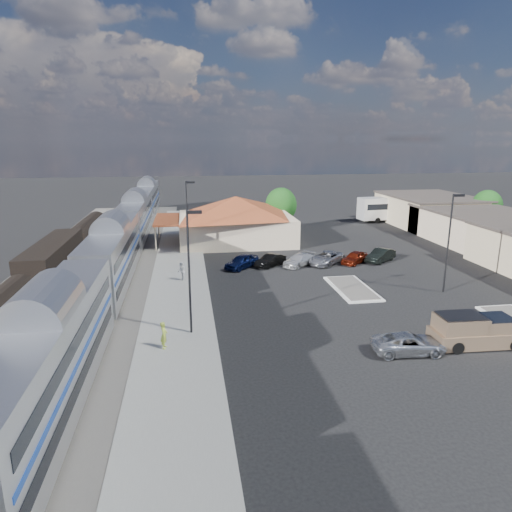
{
  "coord_description": "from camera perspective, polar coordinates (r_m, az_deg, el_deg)",
  "views": [
    {
      "loc": [
        -11.0,
        -36.64,
        13.61
      ],
      "look_at": [
        -4.64,
        4.93,
        2.8
      ],
      "focal_mm": 32.0,
      "sensor_mm": 36.0,
      "label": 1
    }
  ],
  "objects": [
    {
      "name": "ground",
      "position": [
        40.6,
        7.57,
        -5.3
      ],
      "size": [
        280.0,
        280.0,
        0.0
      ],
      "primitive_type": "plane",
      "color": "black",
      "rests_on": "ground"
    },
    {
      "name": "railbed",
      "position": [
        47.71,
        -20.44,
        -3.02
      ],
      "size": [
        16.0,
        100.0,
        0.12
      ],
      "primitive_type": "cube",
      "color": "#4C4944",
      "rests_on": "ground"
    },
    {
      "name": "platform",
      "position": [
        44.74,
        -9.59,
        -3.38
      ],
      "size": [
        5.5,
        92.0,
        0.18
      ],
      "primitive_type": "cube",
      "color": "gray",
      "rests_on": "ground"
    },
    {
      "name": "passenger_train",
      "position": [
        44.76,
        -17.43,
        -0.15
      ],
      "size": [
        3.0,
        104.0,
        5.55
      ],
      "color": "silver",
      "rests_on": "ground"
    },
    {
      "name": "freight_cars",
      "position": [
        48.42,
        -23.99,
        -0.82
      ],
      "size": [
        2.8,
        46.0,
        4.0
      ],
      "color": "black",
      "rests_on": "ground"
    },
    {
      "name": "station_depot",
      "position": [
        61.87,
        -2.61,
        4.65
      ],
      "size": [
        18.35,
        12.24,
        6.2
      ],
      "color": "#C1AD8D",
      "rests_on": "ground"
    },
    {
      "name": "buildings_east",
      "position": [
        65.14,
        28.3,
        2.66
      ],
      "size": [
        14.4,
        51.4,
        4.8
      ],
      "color": "#C6B28C",
      "rests_on": "ground"
    },
    {
      "name": "traffic_island_south",
      "position": [
        43.59,
        11.92,
        -3.96
      ],
      "size": [
        3.3,
        7.5,
        0.21
      ],
      "color": "silver",
      "rests_on": "ground"
    },
    {
      "name": "lamp_plat_s",
      "position": [
        31.74,
        -8.23,
        -0.85
      ],
      "size": [
        1.08,
        0.25,
        9.0
      ],
      "color": "black",
      "rests_on": "ground"
    },
    {
      "name": "lamp_plat_n",
      "position": [
        53.29,
        -8.53,
        5.33
      ],
      "size": [
        1.08,
        0.25,
        9.0
      ],
      "color": "black",
      "rests_on": "ground"
    },
    {
      "name": "lamp_lot",
      "position": [
        44.1,
        23.1,
        2.44
      ],
      "size": [
        1.08,
        0.25,
        9.0
      ],
      "color": "black",
      "rests_on": "ground"
    },
    {
      "name": "tree_east_c",
      "position": [
        77.75,
        26.89,
        5.59
      ],
      "size": [
        4.41,
        4.41,
        6.21
      ],
      "color": "#382314",
      "rests_on": "ground"
    },
    {
      "name": "tree_depot",
      "position": [
        68.77,
        3.15,
        6.38
      ],
      "size": [
        4.71,
        4.71,
        6.63
      ],
      "color": "#382314",
      "rests_on": "ground"
    },
    {
      "name": "pickup_truck",
      "position": [
        34.62,
        26.04,
        -8.45
      ],
      "size": [
        6.36,
        2.57,
        2.17
      ],
      "rotation": [
        0.0,
        0.0,
        1.53
      ],
      "color": "tan",
      "rests_on": "ground"
    },
    {
      "name": "suv",
      "position": [
        31.89,
        18.58,
        -10.34
      ],
      "size": [
        4.96,
        2.6,
        1.33
      ],
      "primitive_type": "imported",
      "rotation": [
        0.0,
        0.0,
        1.49
      ],
      "color": "#AFB2B7",
      "rests_on": "ground"
    },
    {
      "name": "coach_bus",
      "position": [
        81.41,
        16.95,
        5.85
      ],
      "size": [
        13.01,
        4.13,
        4.1
      ],
      "rotation": [
        0.0,
        0.0,
        1.68
      ],
      "color": "silver",
      "rests_on": "ground"
    },
    {
      "name": "person_a",
      "position": [
        31.03,
        -11.43,
        -9.66
      ],
      "size": [
        0.53,
        0.72,
        1.85
      ],
      "primitive_type": "imported",
      "rotation": [
        0.0,
        0.0,
        1.44
      ],
      "color": "#B6D041",
      "rests_on": "platform"
    },
    {
      "name": "person_b",
      "position": [
        45.07,
        -9.3,
        -1.9
      ],
      "size": [
        0.74,
        0.93,
        1.83
      ],
      "primitive_type": "imported",
      "rotation": [
        0.0,
        0.0,
        -1.52
      ],
      "color": "silver",
      "rests_on": "platform"
    },
    {
      "name": "parked_car_a",
      "position": [
        49.39,
        -1.79,
        -0.68
      ],
      "size": [
        4.41,
        4.33,
        1.5
      ],
      "primitive_type": "imported",
      "rotation": [
        0.0,
        0.0,
        -0.81
      ],
      "color": "#0D1743",
      "rests_on": "ground"
    },
    {
      "name": "parked_car_b",
      "position": [
        50.17,
        1.8,
        -0.56
      ],
      "size": [
        3.95,
        3.63,
        1.31
      ],
      "primitive_type": "imported",
      "rotation": [
        0.0,
        0.0,
        -0.87
      ],
      "color": "black",
      "rests_on": "ground"
    },
    {
      "name": "parked_car_c",
      "position": [
        50.55,
        5.43,
        -0.5
      ],
      "size": [
        4.62,
        4.33,
        1.31
      ],
      "primitive_type": "imported",
      "rotation": [
        0.0,
        0.0,
        -0.86
      ],
      "color": "silver",
      "rests_on": "ground"
    },
    {
      "name": "parked_car_d",
      "position": [
        51.67,
        8.8,
        -0.22
      ],
      "size": [
        5.3,
        5.21,
        1.41
      ],
      "primitive_type": "imported",
      "rotation": [
        0.0,
        0.0,
        -0.81
      ],
      "color": "#93949B",
      "rests_on": "ground"
    },
    {
      "name": "parked_car_e",
      "position": [
        52.44,
        12.23,
        -0.19
      ],
      "size": [
        4.09,
        3.87,
        1.37
      ],
      "primitive_type": "imported",
      "rotation": [
        0.0,
        0.0,
        -0.85
      ],
      "color": "maroon",
      "rests_on": "ground"
    },
    {
      "name": "parked_car_f",
      "position": [
        53.91,
        15.31,
        0.08
      ],
      "size": [
        4.49,
        4.0,
        1.48
      ],
      "primitive_type": "imported",
      "rotation": [
        0.0,
        0.0,
        -0.91
      ],
      "color": "black",
      "rests_on": "ground"
    }
  ]
}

